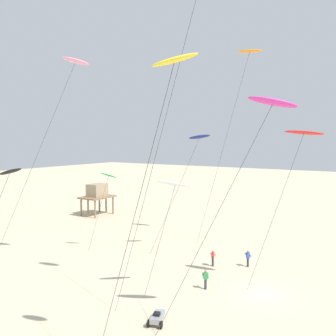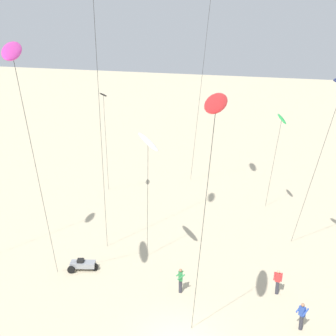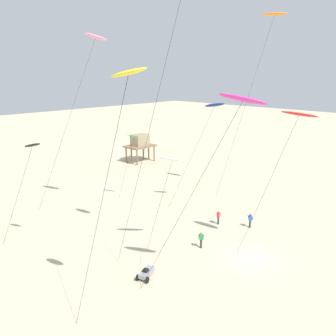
% 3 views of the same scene
% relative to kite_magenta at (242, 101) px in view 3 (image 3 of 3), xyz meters
% --- Properties ---
extents(ground_plane, '(260.00, 260.00, 0.00)m').
position_rel_kite_magenta_xyz_m(ground_plane, '(6.86, 2.61, -15.02)').
color(ground_plane, beige).
extents(kite_magenta, '(4.59, 7.91, 15.68)m').
position_rel_kite_magenta_xyz_m(kite_magenta, '(0.00, 0.00, 0.00)').
color(kite_magenta, '#D8339E').
rests_on(kite_magenta, ground).
extents(kite_white, '(2.50, 3.43, 9.76)m').
position_rel_kite_magenta_xyz_m(kite_white, '(2.56, 8.53, -5.82)').
color(kite_white, white).
rests_on(kite_white, ground).
extents(kite_black, '(2.75, 5.14, 10.85)m').
position_rel_kite_magenta_xyz_m(kite_black, '(-5.84, 17.92, -4.80)').
color(kite_black, black).
rests_on(kite_black, ground).
extents(kite_green, '(1.80, 3.10, 9.18)m').
position_rel_kite_magenta_xyz_m(kite_green, '(8.95, 21.29, -6.42)').
color(kite_green, green).
rests_on(kite_green, ground).
extents(kite_pink, '(5.22, 9.47, 20.95)m').
position_rel_kite_magenta_xyz_m(kite_pink, '(3.09, 20.14, 5.12)').
color(kite_pink, pink).
rests_on(kite_pink, ground).
extents(kite_yellow, '(2.67, 5.18, 17.14)m').
position_rel_kite_magenta_xyz_m(kite_yellow, '(-7.06, 2.71, 1.53)').
color(kite_yellow, yellow).
rests_on(kite_yellow, ground).
extents(kite_red, '(2.68, 5.49, 13.72)m').
position_rel_kite_magenta_xyz_m(kite_red, '(9.14, 0.23, -1.73)').
color(kite_red, red).
rests_on(kite_red, ground).
extents(kite_orange, '(3.53, 6.91, 23.53)m').
position_rel_kite_magenta_xyz_m(kite_orange, '(20.84, 9.50, 7.99)').
color(kite_orange, orange).
rests_on(kite_orange, ground).
extents(kite_navy, '(3.51, 5.98, 13.53)m').
position_rel_kite_magenta_xyz_m(kite_navy, '(13.51, 12.22, -2.04)').
color(kite_navy, navy).
rests_on(kite_navy, ground).
extents(kite_flyer_nearest, '(0.72, 0.71, 1.67)m').
position_rel_kite_magenta_xyz_m(kite_flyer_nearest, '(12.77, 6.18, -14.13)').
color(kite_flyer_nearest, '#33333D').
rests_on(kite_flyer_nearest, ground).
extents(kite_flyer_middle, '(0.56, 0.54, 1.67)m').
position_rel_kite_magenta_xyz_m(kite_flyer_middle, '(11.00, 9.23, -14.13)').
color(kite_flyer_middle, '#33333D').
rests_on(kite_flyer_middle, ground).
extents(kite_flyer_furthest, '(0.71, 0.72, 1.67)m').
position_rel_kite_magenta_xyz_m(kite_flyer_furthest, '(5.29, 7.13, -14.13)').
color(kite_flyer_furthest, '#33333D').
rests_on(kite_flyer_furthest, ground).
extents(stilt_house, '(5.48, 3.93, 5.29)m').
position_rel_kite_magenta_xyz_m(stilt_house, '(24.04, 37.22, -11.24)').
color(stilt_house, '#846647').
rests_on(stilt_house, ground).
extents(beach_buggy, '(2.12, 1.43, 0.82)m').
position_rel_kite_magenta_xyz_m(beach_buggy, '(-1.95, 7.20, -14.60)').
color(beach_buggy, gray).
rests_on(beach_buggy, ground).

